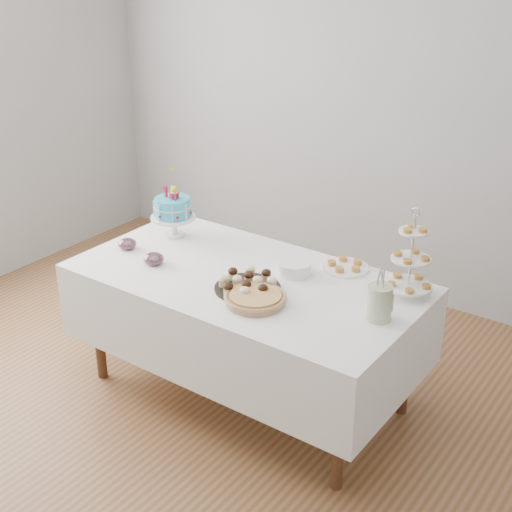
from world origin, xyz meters
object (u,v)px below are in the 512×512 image
Objects in this scene: cupcake_tray at (248,282)px; pie at (255,298)px; table at (246,313)px; tiered_stand at (411,259)px; plate_stack at (294,268)px; utensil_pitcher at (379,301)px; jam_bowl_b at (127,244)px; jam_bowl_a at (154,259)px; pastry_plate at (345,266)px; birthday_cake at (173,218)px.

pie is at bearing -39.80° from cupcake_tray.
table is at bearing 135.56° from pie.
tiered_stand is 2.66× the size of plate_stack.
tiered_stand is 0.34m from utensil_pitcher.
jam_bowl_b is at bearing -171.91° from table.
cupcake_tray is 1.94× the size of plate_stack.
plate_stack is (-0.02, 0.40, 0.01)m from pie.
cupcake_tray is 3.04× the size of jam_bowl_a.
pastry_plate is at bearing 32.46° from jam_bowl_a.
utensil_pitcher is (0.41, -0.40, 0.08)m from pastry_plate.
tiered_stand reaches higher than utensil_pitcher.
pie is at bearing -3.22° from jam_bowl_a.
tiered_stand reaches higher than birthday_cake.
table is 16.58× the size of jam_bowl_a.
plate_stack is 1.57× the size of jam_bowl_a.
jam_bowl_b is at bearing -156.61° from pastry_plate.
birthday_cake is 1.20× the size of cupcake_tray.
cupcake_tray is 0.61m from jam_bowl_a.
utensil_pitcher reaches higher than pastry_plate.
birthday_cake is (-0.70, 0.20, 0.34)m from table.
jam_bowl_b is at bearing 173.93° from pie.
pie is 0.62m from utensil_pitcher.
utensil_pitcher reaches higher than jam_bowl_b.
pastry_plate is 0.97× the size of utensil_pitcher.
jam_bowl_a is (-0.74, 0.04, 0.00)m from pie.
pie is at bearing -137.45° from tiered_stand.
pie is at bearing -172.02° from utensil_pitcher.
cupcake_tray is 1.33× the size of pastry_plate.
plate_stack is 0.80m from jam_bowl_a.
jam_bowl_a is (-0.91, -0.58, 0.02)m from pastry_plate.
cupcake_tray reaches higher than pastry_plate.
jam_bowl_a reaches higher than pie.
tiered_stand is 0.65m from plate_stack.
plate_stack is 1.03m from jam_bowl_b.
birthday_cake is 1.54× the size of utensil_pitcher.
tiered_stand is (1.51, 0.12, 0.09)m from birthday_cake.
jam_bowl_b is at bearing -102.51° from birthday_cake.
jam_bowl_b reaches higher than pastry_plate.
pie is 0.81m from tiered_stand.
tiered_stand reaches higher than jam_bowl_b.
cupcake_tray is 1.10× the size of pie.
tiered_stand is 1.66m from jam_bowl_b.
plate_stack is at bearing 93.32° from pie.
utensil_pitcher is at bearing 3.97° from jam_bowl_b.
utensil_pitcher is at bearing -16.85° from plate_stack.
birthday_cake reaches higher than cupcake_tray.
plate_stack is (0.10, 0.30, -0.00)m from cupcake_tray.
tiered_stand reaches higher than table.
pie is at bearing -20.72° from birthday_cake.
tiered_stand is at bearing -11.14° from pastry_plate.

